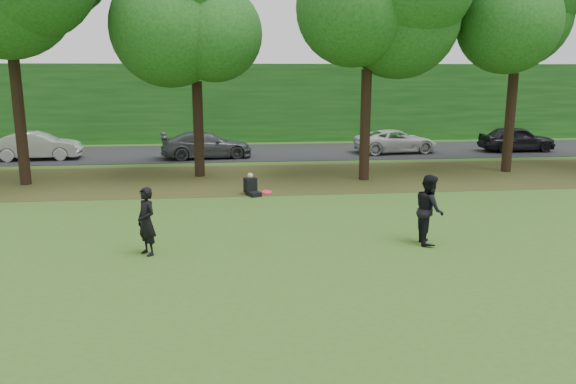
# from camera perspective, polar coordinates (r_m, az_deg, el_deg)

# --- Properties ---
(ground) EXTENTS (120.00, 120.00, 0.00)m
(ground) POSITION_cam_1_polar(r_m,az_deg,el_deg) (11.81, 3.08, -10.45)
(ground) COLOR #355A1C
(ground) RESTS_ON ground
(leaf_litter) EXTENTS (60.00, 7.00, 0.01)m
(leaf_litter) POSITION_cam_1_polar(r_m,az_deg,el_deg) (24.25, -1.92, 1.40)
(leaf_litter) COLOR #3D2F15
(leaf_litter) RESTS_ON ground
(street) EXTENTS (70.00, 7.00, 0.02)m
(street) POSITION_cam_1_polar(r_m,az_deg,el_deg) (32.12, -3.04, 4.06)
(street) COLOR black
(street) RESTS_ON ground
(far_hedge) EXTENTS (70.00, 3.00, 5.00)m
(far_hedge) POSITION_cam_1_polar(r_m,az_deg,el_deg) (37.85, -3.62, 9.07)
(far_hedge) COLOR #154714
(far_hedge) RESTS_ON ground
(player_left) EXTENTS (0.71, 0.75, 1.73)m
(player_left) POSITION_cam_1_polar(r_m,az_deg,el_deg) (14.47, -14.19, -2.91)
(player_left) COLOR black
(player_left) RESTS_ON ground
(player_right) EXTENTS (0.82, 0.99, 1.87)m
(player_right) POSITION_cam_1_polar(r_m,az_deg,el_deg) (15.41, 14.15, -1.73)
(player_right) COLOR black
(player_right) RESTS_ON ground
(parked_cars) EXTENTS (38.61, 3.62, 1.44)m
(parked_cars) POSITION_cam_1_polar(r_m,az_deg,el_deg) (30.70, -4.89, 4.97)
(parked_cars) COLOR black
(parked_cars) RESTS_ON street
(frisbee) EXTENTS (0.32, 0.32, 0.09)m
(frisbee) POSITION_cam_1_polar(r_m,az_deg,el_deg) (14.49, -2.16, -0.03)
(frisbee) COLOR red
(frisbee) RESTS_ON ground
(seated_person) EXTENTS (0.68, 0.83, 0.83)m
(seated_person) POSITION_cam_1_polar(r_m,az_deg,el_deg) (20.99, -3.75, 0.53)
(seated_person) COLOR black
(seated_person) RESTS_ON ground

